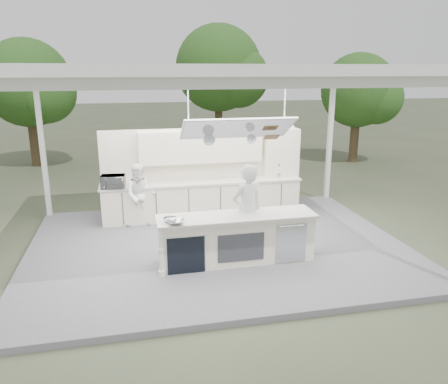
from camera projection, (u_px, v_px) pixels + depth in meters
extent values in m
plane|color=#495037|center=(218.00, 249.00, 9.55)|extent=(90.00, 90.00, 0.00)
cube|color=slate|center=(218.00, 247.00, 9.53)|extent=(8.00, 6.00, 0.12)
cube|color=white|center=(330.00, 139.00, 12.57)|extent=(0.12, 0.12, 3.70)
cube|color=white|center=(43.00, 149.00, 10.97)|extent=(0.12, 0.12, 3.70)
cube|color=white|center=(217.00, 70.00, 8.52)|extent=(8.20, 6.20, 0.16)
cube|color=white|center=(260.00, 83.00, 5.84)|extent=(8.00, 0.12, 0.16)
cube|color=white|center=(195.00, 76.00, 11.29)|extent=(8.00, 0.12, 0.16)
cube|color=white|center=(2.00, 79.00, 7.76)|extent=(0.12, 6.00, 0.16)
cube|color=white|center=(395.00, 78.00, 9.37)|extent=(0.12, 6.00, 0.16)
cube|color=white|center=(237.00, 128.00, 8.00)|extent=(2.00, 0.71, 0.43)
cube|color=white|center=(237.00, 128.00, 8.00)|extent=(2.06, 0.76, 0.46)
cylinder|color=white|center=(188.00, 103.00, 7.68)|extent=(0.02, 0.02, 0.95)
cylinder|color=white|center=(285.00, 101.00, 8.05)|extent=(0.02, 0.02, 0.95)
cylinder|color=silver|center=(209.00, 140.00, 8.09)|extent=(0.22, 0.14, 0.21)
cylinder|color=silver|center=(251.00, 139.00, 8.21)|extent=(0.18, 0.12, 0.18)
cube|color=olive|center=(271.00, 137.00, 8.31)|extent=(0.28, 0.18, 0.12)
cube|color=white|center=(237.00, 239.00, 8.59)|extent=(3.00, 0.70, 0.90)
cube|color=silver|center=(237.00, 216.00, 8.46)|extent=(3.10, 0.78, 0.05)
cylinder|color=white|center=(161.00, 252.00, 7.95)|extent=(0.11, 0.11, 0.92)
cube|color=black|center=(186.00, 255.00, 8.06)|extent=(0.70, 0.04, 0.72)
cube|color=silver|center=(186.00, 255.00, 8.06)|extent=(0.74, 0.03, 0.72)
cube|color=#323337|center=(241.00, 248.00, 8.26)|extent=(0.90, 0.02, 0.55)
cube|color=silver|center=(291.00, 243.00, 8.46)|extent=(0.62, 0.02, 0.78)
cube|color=white|center=(203.00, 200.00, 11.18)|extent=(5.00, 0.65, 0.90)
cube|color=silver|center=(202.00, 182.00, 11.05)|extent=(5.08, 0.72, 0.05)
cube|color=white|center=(200.00, 172.00, 11.28)|extent=(5.00, 0.10, 2.25)
cube|color=white|center=(201.00, 147.00, 10.97)|extent=(3.10, 0.38, 0.80)
cube|color=white|center=(280.00, 153.00, 11.42)|extent=(0.90, 0.45, 1.30)
cube|color=olive|center=(280.00, 153.00, 11.42)|extent=(0.84, 0.40, 0.03)
cylinder|color=silver|center=(278.00, 175.00, 11.42)|extent=(0.20, 0.20, 0.12)
cylinder|color=black|center=(278.00, 169.00, 11.37)|extent=(0.17, 0.17, 0.20)
cylinder|color=black|center=(290.00, 175.00, 11.49)|extent=(0.16, 0.16, 0.10)
cone|color=black|center=(291.00, 168.00, 11.45)|extent=(0.14, 0.14, 0.24)
cylinder|color=#463923|center=(34.00, 140.00, 17.54)|extent=(0.36, 0.36, 2.10)
sphere|color=#355C22|center=(27.00, 83.00, 16.93)|extent=(3.40, 3.40, 3.40)
sphere|color=#355C22|center=(45.00, 92.00, 16.68)|extent=(2.38, 2.38, 2.38)
cylinder|color=#463923|center=(219.00, 125.00, 21.01)|extent=(0.36, 0.36, 2.45)
sphere|color=#355C22|center=(218.00, 68.00, 20.30)|extent=(4.00, 4.00, 4.00)
sphere|color=#355C22|center=(238.00, 77.00, 20.01)|extent=(2.80, 2.80, 2.80)
cylinder|color=#463923|center=(354.00, 139.00, 18.35)|extent=(0.36, 0.36, 1.92)
sphere|color=#355C22|center=(358.00, 90.00, 17.80)|extent=(3.00, 3.00, 3.00)
sphere|color=#355C22|center=(377.00, 98.00, 17.58)|extent=(2.10, 2.10, 2.10)
imported|color=silver|center=(247.00, 211.00, 8.69)|extent=(0.80, 0.64, 1.91)
imported|color=white|center=(140.00, 195.00, 10.44)|extent=(0.77, 0.61, 1.54)
imported|color=#B2B5B9|center=(113.00, 182.00, 10.36)|extent=(0.59, 0.43, 0.31)
imported|color=#B6B8BD|center=(176.00, 222.00, 7.96)|extent=(0.32, 0.32, 0.08)
imported|color=#AFB0B6|center=(170.00, 220.00, 8.08)|extent=(0.27, 0.27, 0.08)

